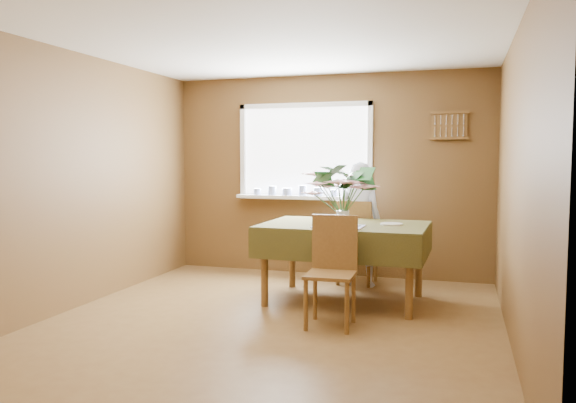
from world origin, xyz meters
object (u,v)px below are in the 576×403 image
(dining_table, at_px, (345,233))
(chair_near, at_px, (332,265))
(seated_woman, at_px, (359,224))
(chair_far, at_px, (355,239))
(flower_bouquet, at_px, (343,190))

(dining_table, relative_size, chair_near, 1.75)
(chair_near, height_order, seated_woman, seated_woman)
(chair_near, bearing_deg, dining_table, 92.38)
(chair_far, height_order, chair_near, chair_far)
(dining_table, xyz_separation_m, chair_far, (-0.03, 0.78, -0.17))
(flower_bouquet, bearing_deg, seated_woman, 90.86)
(dining_table, distance_m, chair_near, 0.82)
(chair_near, xyz_separation_m, flower_bouquet, (-0.02, 0.54, 0.64))
(chair_far, bearing_deg, flower_bouquet, 98.22)
(dining_table, distance_m, seated_woman, 0.76)
(chair_far, bearing_deg, seated_woman, 158.74)
(dining_table, distance_m, chair_far, 0.80)
(chair_near, bearing_deg, seated_woman, 89.81)
(flower_bouquet, bearing_deg, dining_table, 97.36)
(chair_far, height_order, flower_bouquet, flower_bouquet)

